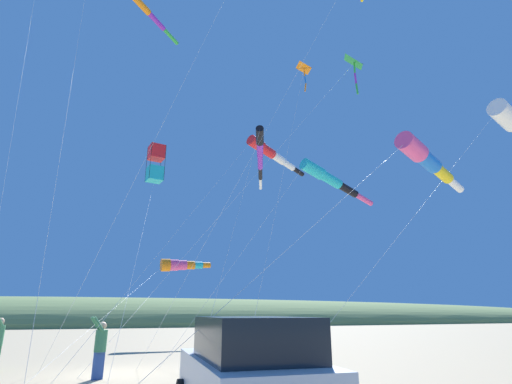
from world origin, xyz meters
The scene contains 12 objects.
ground_plane centered at (0.00, 0.00, 0.00)m, with size 600.00×600.00×0.00m, color tan.
dune_ridge_grassy centered at (55.00, 0.00, 0.00)m, with size 28.00×240.00×8.59m, color #6B844C.
parked_car centered at (-7.82, -2.04, 0.95)m, with size 4.38×2.24×1.85m.
person_child_green_jacket centered at (-1.04, 0.53, 0.99)m, with size 0.52×0.62×1.82m.
kite_windsock_red_high_left centered at (-5.56, -8.73, 6.61)m, with size 3.14×11.91×7.15m.
kite_windsock_rainbow_low_near centered at (1.71, -9.44, 8.42)m, with size 1.92×11.01×9.18m.
kite_windsock_teal_far_right centered at (8.18, -8.83, 12.30)m, with size 13.91×13.75×13.02m.
kite_windsock_yellow_midlevel centered at (12.11, -3.67, 4.99)m, with size 14.66×8.23×5.37m.
kite_delta_checkered_midright centered at (2.32, -8.60, 15.10)m, with size 8.47×6.70×15.39m.
kite_delta_orange_high_right centered at (3.70, -13.01, 17.49)m, with size 5.16×15.10×18.02m.
kite_windsock_small_distant centered at (3.03, -6.19, 9.88)m, with size 12.73×6.30×10.50m.
kite_box_magenta_far_left centered at (6.12, -1.17, 9.81)m, with size 10.55×1.92×10.85m.
Camera 1 is at (-14.78, 0.27, 1.92)m, focal length 27.51 mm.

